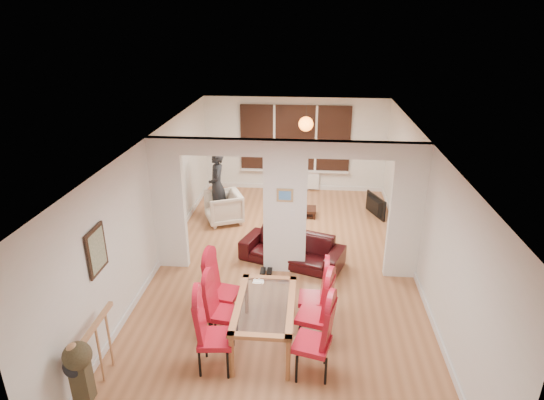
# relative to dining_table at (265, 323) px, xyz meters

# --- Properties ---
(floor) EXTENTS (5.00, 9.00, 0.01)m
(floor) POSITION_rel_dining_table_xyz_m (0.15, 2.18, -0.36)
(floor) COLOR #A66A42
(floor) RESTS_ON ground
(room_walls) EXTENTS (5.00, 9.00, 2.60)m
(room_walls) POSITION_rel_dining_table_xyz_m (0.15, 2.18, 0.94)
(room_walls) COLOR silver
(room_walls) RESTS_ON floor
(divider_wall) EXTENTS (5.00, 0.18, 2.60)m
(divider_wall) POSITION_rel_dining_table_xyz_m (0.15, 2.18, 0.94)
(divider_wall) COLOR white
(divider_wall) RESTS_ON floor
(bay_window_blinds) EXTENTS (3.00, 0.08, 1.80)m
(bay_window_blinds) POSITION_rel_dining_table_xyz_m (0.15, 6.62, 1.14)
(bay_window_blinds) COLOR black
(bay_window_blinds) RESTS_ON room_walls
(radiator) EXTENTS (1.40, 0.08, 0.50)m
(radiator) POSITION_rel_dining_table_xyz_m (0.15, 6.58, -0.06)
(radiator) COLOR white
(radiator) RESTS_ON floor
(pendant_light) EXTENTS (0.36, 0.36, 0.36)m
(pendant_light) POSITION_rel_dining_table_xyz_m (0.45, 5.48, 1.79)
(pendant_light) COLOR orange
(pendant_light) RESTS_ON room_walls
(stair_newel) EXTENTS (0.40, 1.20, 1.10)m
(stair_newel) POSITION_rel_dining_table_xyz_m (-2.10, -1.02, 0.19)
(stair_newel) COLOR tan
(stair_newel) RESTS_ON floor
(wall_poster) EXTENTS (0.04, 0.52, 0.67)m
(wall_poster) POSITION_rel_dining_table_xyz_m (-2.32, -0.22, 1.24)
(wall_poster) COLOR gray
(wall_poster) RESTS_ON room_walls
(pillar_photo) EXTENTS (0.30, 0.03, 0.25)m
(pillar_photo) POSITION_rel_dining_table_xyz_m (0.15, 2.08, 1.24)
(pillar_photo) COLOR #4C8CD8
(pillar_photo) RESTS_ON divider_wall
(dining_table) EXTENTS (0.86, 1.53, 0.72)m
(dining_table) POSITION_rel_dining_table_xyz_m (0.00, 0.00, 0.00)
(dining_table) COLOR #A1643B
(dining_table) RESTS_ON floor
(dining_chair_la) EXTENTS (0.51, 0.51, 1.17)m
(dining_chair_la) POSITION_rel_dining_table_xyz_m (-0.63, -0.57, 0.23)
(dining_chair_la) COLOR #A91123
(dining_chair_la) RESTS_ON floor
(dining_chair_lb) EXTENTS (0.48, 0.48, 1.05)m
(dining_chair_lb) POSITION_rel_dining_table_xyz_m (-0.64, 0.07, 0.17)
(dining_chair_lb) COLOR #A91123
(dining_chair_lb) RESTS_ON floor
(dining_chair_lc) EXTENTS (0.54, 0.54, 1.14)m
(dining_chair_lc) POSITION_rel_dining_table_xyz_m (-0.71, 0.55, 0.21)
(dining_chair_lc) COLOR #A91123
(dining_chair_lc) RESTS_ON floor
(dining_chair_ra) EXTENTS (0.57, 0.57, 1.18)m
(dining_chair_ra) POSITION_rel_dining_table_xyz_m (0.69, -0.56, 0.23)
(dining_chair_ra) COLOR #A91123
(dining_chair_ra) RESTS_ON floor
(dining_chair_rb) EXTENTS (0.56, 0.56, 1.15)m
(dining_chair_rb) POSITION_rel_dining_table_xyz_m (0.71, 0.07, 0.21)
(dining_chair_rb) COLOR #A91123
(dining_chair_rb) RESTS_ON floor
(dining_chair_rc) EXTENTS (0.44, 0.44, 1.07)m
(dining_chair_rc) POSITION_rel_dining_table_xyz_m (0.69, 0.57, 0.17)
(dining_chair_rc) COLOR #A91123
(dining_chair_rc) RESTS_ON floor
(sofa) EXTENTS (2.17, 1.42, 0.59)m
(sofa) POSITION_rel_dining_table_xyz_m (0.28, 2.48, -0.06)
(sofa) COLOR black
(sofa) RESTS_ON floor
(armchair) EXTENTS (1.06, 1.07, 0.75)m
(armchair) POSITION_rel_dining_table_xyz_m (-1.43, 4.26, 0.01)
(armchair) COLOR beige
(armchair) RESTS_ON floor
(person) EXTENTS (0.70, 0.55, 1.69)m
(person) POSITION_rel_dining_table_xyz_m (-1.61, 4.49, 0.49)
(person) COLOR black
(person) RESTS_ON floor
(television) EXTENTS (0.87, 0.44, 0.51)m
(television) POSITION_rel_dining_table_xyz_m (2.15, 4.95, -0.10)
(television) COLOR black
(television) RESTS_ON floor
(coffee_table) EXTENTS (0.95, 0.58, 0.21)m
(coffee_table) POSITION_rel_dining_table_xyz_m (0.32, 4.77, -0.26)
(coffee_table) COLOR black
(coffee_table) RESTS_ON floor
(bottle) EXTENTS (0.07, 0.07, 0.29)m
(bottle) POSITION_rel_dining_table_xyz_m (0.22, 4.68, -0.01)
(bottle) COLOR #143F19
(bottle) RESTS_ON coffee_table
(bowl) EXTENTS (0.23, 0.23, 0.06)m
(bowl) POSITION_rel_dining_table_xyz_m (0.13, 4.77, -0.13)
(bowl) COLOR black
(bowl) RESTS_ON coffee_table
(shoes) EXTENTS (0.22, 0.24, 0.09)m
(shoes) POSITION_rel_dining_table_xyz_m (-0.18, 1.96, -0.31)
(shoes) COLOR black
(shoes) RESTS_ON floor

